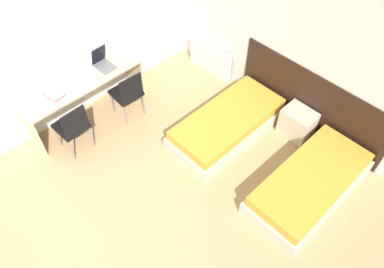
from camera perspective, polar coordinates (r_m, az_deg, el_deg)
name	(u,v)px	position (r m, az deg, el deg)	size (l,w,h in m)	color
ground_plane	(69,253)	(5.06, -18.21, -16.90)	(20.00, 20.00, 0.00)	tan
wall_back	(280,32)	(5.64, 13.33, 14.83)	(5.02, 0.05, 2.70)	silver
wall_left	(84,28)	(5.81, -16.10, 15.30)	(0.05, 4.83, 2.70)	silver
headboard_panel	(310,103)	(5.86, 17.54, 4.58)	(2.48, 0.03, 1.03)	black
bed_near_window	(227,124)	(5.77, 5.42, 1.52)	(0.88, 1.86, 0.38)	beige
bed_near_door	(310,184)	(5.33, 17.51, -7.24)	(0.88, 1.86, 0.38)	beige
nightstand	(297,123)	(5.92, 15.77, 1.65)	(0.48, 0.36, 0.46)	beige
radiator	(210,58)	(6.79, 2.78, 11.44)	(0.89, 0.12, 0.53)	silver
desk	(84,89)	(5.92, -16.19, 6.54)	(0.52, 1.92, 0.76)	#C6B28E
chair_near_laptop	(128,92)	(5.86, -9.76, 6.29)	(0.44, 0.44, 0.88)	black
chair_near_notebook	(73,126)	(5.56, -17.73, 1.24)	(0.43, 0.43, 0.88)	black
laptop	(103,62)	(5.95, -13.45, 10.56)	(0.33, 0.26, 0.32)	slate
open_notebook	(55,94)	(5.71, -20.20, 5.75)	(0.31, 0.25, 0.02)	#B21E1E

